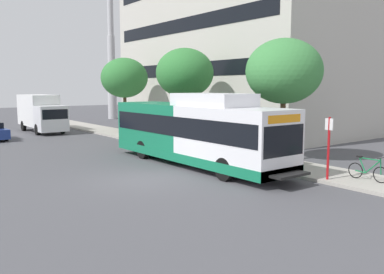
{
  "coord_description": "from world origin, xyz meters",
  "views": [
    {
      "loc": [
        -8.66,
        -14.92,
        3.96
      ],
      "look_at": [
        2.9,
        0.31,
        1.6
      ],
      "focal_mm": 38.12,
      "sensor_mm": 36.0,
      "label": 1
    }
  ],
  "objects_px": {
    "street_tree_far_block": "(124,78)",
    "bus_stop_sign_pole": "(329,143)",
    "transit_bus": "(195,132)",
    "street_tree_mid_block": "(185,73)",
    "street_tree_near_stop": "(284,71)",
    "box_truck_background": "(41,112)",
    "bicycle_parked": "(368,170)"
  },
  "relations": [
    {
      "from": "transit_bus",
      "to": "box_truck_background",
      "type": "bearing_deg",
      "value": 93.97
    },
    {
      "from": "street_tree_mid_block",
      "to": "transit_bus",
      "type": "bearing_deg",
      "value": -122.3
    },
    {
      "from": "street_tree_mid_block",
      "to": "street_tree_far_block",
      "type": "relative_size",
      "value": 1.03
    },
    {
      "from": "transit_bus",
      "to": "bus_stop_sign_pole",
      "type": "xyz_separation_m",
      "value": [
        2.04,
        -6.34,
        -0.05
      ]
    },
    {
      "from": "street_tree_mid_block",
      "to": "street_tree_far_block",
      "type": "distance_m",
      "value": 8.56
    },
    {
      "from": "street_tree_near_stop",
      "to": "street_tree_far_block",
      "type": "bearing_deg",
      "value": 91.31
    },
    {
      "from": "box_truck_background",
      "to": "bus_stop_sign_pole",
      "type": "bearing_deg",
      "value": -82.62
    },
    {
      "from": "bus_stop_sign_pole",
      "to": "box_truck_background",
      "type": "xyz_separation_m",
      "value": [
        -3.45,
        26.66,
        0.09
      ]
    },
    {
      "from": "street_tree_far_block",
      "to": "box_truck_background",
      "type": "relative_size",
      "value": 0.89
    },
    {
      "from": "bicycle_parked",
      "to": "street_tree_far_block",
      "type": "bearing_deg",
      "value": 87.95
    },
    {
      "from": "bicycle_parked",
      "to": "box_truck_background",
      "type": "xyz_separation_m",
      "value": [
        -4.6,
        27.78,
        1.18
      ]
    },
    {
      "from": "street_tree_far_block",
      "to": "bus_stop_sign_pole",
      "type": "bearing_deg",
      "value": -95.22
    },
    {
      "from": "street_tree_near_stop",
      "to": "transit_bus",
      "type": "bearing_deg",
      "value": 156.34
    },
    {
      "from": "bicycle_parked",
      "to": "street_tree_mid_block",
      "type": "bearing_deg",
      "value": 86.43
    },
    {
      "from": "street_tree_far_block",
      "to": "street_tree_mid_block",
      "type": "bearing_deg",
      "value": -89.59
    },
    {
      "from": "bus_stop_sign_pole",
      "to": "street_tree_near_stop",
      "type": "relative_size",
      "value": 0.41
    },
    {
      "from": "bus_stop_sign_pole",
      "to": "street_tree_near_stop",
      "type": "xyz_separation_m",
      "value": [
        2.33,
        4.42,
        3.11
      ]
    },
    {
      "from": "street_tree_far_block",
      "to": "transit_bus",
      "type": "bearing_deg",
      "value": -104.93
    },
    {
      "from": "transit_bus",
      "to": "street_tree_far_block",
      "type": "distance_m",
      "value": 15.78
    },
    {
      "from": "transit_bus",
      "to": "street_tree_near_stop",
      "type": "distance_m",
      "value": 5.67
    },
    {
      "from": "box_truck_background",
      "to": "transit_bus",
      "type": "bearing_deg",
      "value": -86.03
    },
    {
      "from": "bicycle_parked",
      "to": "street_tree_near_stop",
      "type": "height_order",
      "value": "street_tree_near_stop"
    },
    {
      "from": "transit_bus",
      "to": "street_tree_mid_block",
      "type": "relative_size",
      "value": 1.91
    },
    {
      "from": "street_tree_near_stop",
      "to": "street_tree_mid_block",
      "type": "xyz_separation_m",
      "value": [
        -0.32,
        8.33,
        0.13
      ]
    },
    {
      "from": "street_tree_near_stop",
      "to": "box_truck_background",
      "type": "relative_size",
      "value": 0.9
    },
    {
      "from": "transit_bus",
      "to": "bus_stop_sign_pole",
      "type": "bearing_deg",
      "value": -72.14
    },
    {
      "from": "street_tree_mid_block",
      "to": "bus_stop_sign_pole",
      "type": "bearing_deg",
      "value": -98.96
    },
    {
      "from": "transit_bus",
      "to": "bicycle_parked",
      "type": "bearing_deg",
      "value": -66.89
    },
    {
      "from": "bus_stop_sign_pole",
      "to": "street_tree_near_stop",
      "type": "bearing_deg",
      "value": 62.18
    },
    {
      "from": "street_tree_mid_block",
      "to": "box_truck_background",
      "type": "relative_size",
      "value": 0.92
    },
    {
      "from": "street_tree_far_block",
      "to": "box_truck_background",
      "type": "bearing_deg",
      "value": 135.3
    },
    {
      "from": "transit_bus",
      "to": "bus_stop_sign_pole",
      "type": "height_order",
      "value": "transit_bus"
    }
  ]
}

